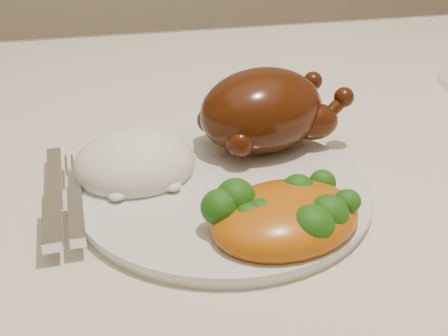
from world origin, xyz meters
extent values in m
cube|color=brown|center=(0.00, 0.00, 0.74)|extent=(1.60, 0.90, 0.04)
cube|color=beige|center=(0.00, 0.00, 0.76)|extent=(1.72, 1.02, 0.01)
cube|color=beige|center=(0.00, 0.51, 0.68)|extent=(1.72, 0.01, 0.18)
cylinder|color=silver|center=(-0.04, -0.04, 0.77)|extent=(0.34, 0.34, 0.01)
ellipsoid|color=#401506|center=(0.02, 0.03, 0.82)|extent=(0.15, 0.13, 0.08)
ellipsoid|color=#401506|center=(0.01, 0.03, 0.84)|extent=(0.07, 0.06, 0.03)
ellipsoid|color=#401506|center=(0.07, 0.02, 0.81)|extent=(0.05, 0.04, 0.04)
sphere|color=#401506|center=(0.10, 0.03, 0.83)|extent=(0.02, 0.02, 0.02)
ellipsoid|color=#401506|center=(0.05, 0.07, 0.81)|extent=(0.05, 0.04, 0.04)
sphere|color=#401506|center=(0.09, 0.08, 0.83)|extent=(0.02, 0.02, 0.02)
sphere|color=#401506|center=(-0.01, -0.01, 0.81)|extent=(0.03, 0.03, 0.03)
sphere|color=#401506|center=(-0.03, 0.05, 0.81)|extent=(0.03, 0.03, 0.03)
ellipsoid|color=white|center=(-0.11, 0.00, 0.79)|extent=(0.13, 0.12, 0.06)
ellipsoid|color=#C5650C|center=(0.00, -0.12, 0.79)|extent=(0.15, 0.14, 0.04)
ellipsoid|color=#C5650C|center=(0.03, -0.11, 0.79)|extent=(0.06, 0.05, 0.03)
ellipsoid|color=#12430B|center=(0.04, -0.08, 0.80)|extent=(0.02, 0.02, 0.02)
ellipsoid|color=#12430B|center=(-0.06, -0.11, 0.80)|extent=(0.03, 0.03, 0.03)
ellipsoid|color=#12430B|center=(-0.04, -0.10, 0.80)|extent=(0.03, 0.03, 0.03)
ellipsoid|color=#12430B|center=(0.03, -0.13, 0.80)|extent=(0.03, 0.03, 0.03)
ellipsoid|color=#12430B|center=(-0.02, -0.12, 0.80)|extent=(0.03, 0.03, 0.03)
ellipsoid|color=#12430B|center=(0.02, -0.09, 0.80)|extent=(0.03, 0.03, 0.03)
ellipsoid|color=#12430B|center=(0.01, -0.14, 0.80)|extent=(0.03, 0.03, 0.03)
ellipsoid|color=#12430B|center=(0.00, -0.12, 0.79)|extent=(0.02, 0.02, 0.02)
ellipsoid|color=#12430B|center=(-0.03, -0.12, 0.80)|extent=(0.02, 0.02, 0.02)
ellipsoid|color=#12430B|center=(-0.02, -0.11, 0.79)|extent=(0.03, 0.03, 0.03)
ellipsoid|color=#12430B|center=(0.05, -0.12, 0.80)|extent=(0.02, 0.02, 0.02)
cube|color=silver|center=(-0.19, 0.01, 0.78)|extent=(0.02, 0.12, 0.00)
cube|color=silver|center=(-0.19, -0.08, 0.79)|extent=(0.02, 0.07, 0.01)
cube|color=silver|center=(-0.17, -0.07, 0.79)|extent=(0.01, 0.08, 0.01)
cube|color=silver|center=(-0.17, 0.01, 0.78)|extent=(0.02, 0.08, 0.00)
camera|label=1|loc=(-0.14, -0.52, 1.07)|focal=50.00mm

